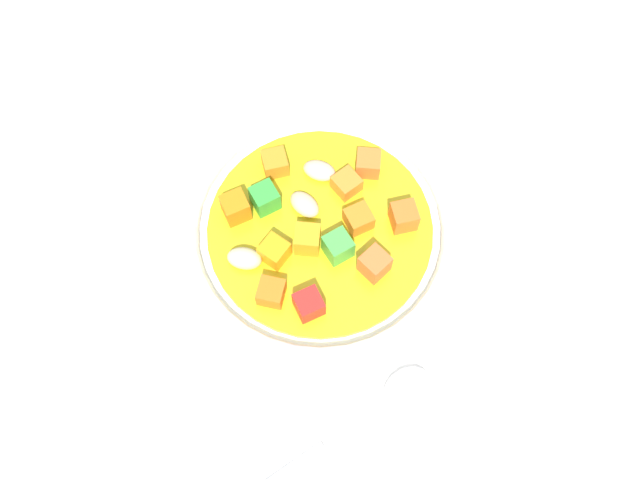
% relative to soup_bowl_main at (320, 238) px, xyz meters
% --- Properties ---
extents(ground_plane, '(1.40, 1.40, 0.02)m').
position_rel_soup_bowl_main_xyz_m(ground_plane, '(-0.00, -0.00, -0.04)').
color(ground_plane, silver).
extents(soup_bowl_main, '(0.20, 0.20, 0.07)m').
position_rel_soup_bowl_main_xyz_m(soup_bowl_main, '(0.00, 0.00, 0.00)').
color(soup_bowl_main, white).
rests_on(soup_bowl_main, ground_plane).
extents(spoon, '(0.02, 0.23, 0.01)m').
position_rel_soup_bowl_main_xyz_m(spoon, '(-0.12, 0.06, -0.03)').
color(spoon, silver).
rests_on(spoon, ground_plane).
extents(side_bowl_small, '(0.12, 0.12, 0.05)m').
position_rel_soup_bowl_main_xyz_m(side_bowl_small, '(0.18, -0.08, -0.01)').
color(side_bowl_small, white).
rests_on(side_bowl_small, ground_plane).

